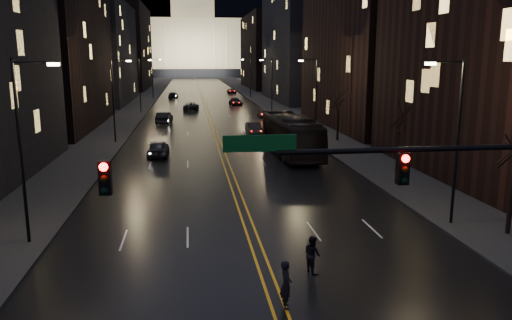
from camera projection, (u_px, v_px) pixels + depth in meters
name	position (u px, v px, depth m)	size (l,w,h in m)	color
road	(200.00, 90.00, 142.43)	(20.00, 320.00, 0.02)	black
sidewalk_left	(150.00, 90.00, 140.59)	(8.00, 320.00, 0.16)	black
sidewalk_right	(248.00, 90.00, 144.23)	(8.00, 320.00, 0.16)	black
center_line	(200.00, 90.00, 142.42)	(0.62, 320.00, 0.01)	orange
building_left_mid	(44.00, 18.00, 63.09)	(12.00, 30.00, 28.00)	black
building_left_far	(98.00, 53.00, 100.79)	(12.00, 34.00, 20.00)	black
building_left_dist	(126.00, 48.00, 147.01)	(12.00, 40.00, 24.00)	black
building_right_mid	(302.00, 39.00, 105.66)	(12.00, 34.00, 26.00)	black
building_right_dist	(267.00, 52.00, 152.67)	(12.00, 40.00, 22.00)	black
capitol	(193.00, 42.00, 255.53)	(90.00, 50.00, 58.50)	black
traffic_signal	(473.00, 182.00, 15.93)	(17.29, 0.45, 7.00)	black
streetlamp_right_near	(455.00, 133.00, 26.29)	(2.13, 0.25, 9.00)	black
streetlamp_left_near	(24.00, 142.00, 23.47)	(2.13, 0.25, 9.00)	black
streetlamp_right_mid	(314.00, 94.00, 55.42)	(2.13, 0.25, 9.00)	black
streetlamp_left_mid	(115.00, 96.00, 52.60)	(2.13, 0.25, 9.00)	black
streetlamp_right_far	(271.00, 82.00, 84.55)	(2.13, 0.25, 9.00)	black
streetlamp_left_far	(141.00, 83.00, 81.74)	(2.13, 0.25, 9.00)	black
streetlamp_right_dist	(250.00, 76.00, 113.69)	(2.13, 0.25, 9.00)	black
streetlamp_left_dist	(153.00, 76.00, 110.87)	(2.13, 0.25, 9.00)	black
tree_right_mid	(400.00, 117.00, 38.33)	(2.40, 2.40, 6.65)	black
tree_right_far	(339.00, 100.00, 53.87)	(2.40, 2.40, 6.65)	black
bus	(291.00, 135.00, 46.93)	(3.13, 13.39, 3.73)	black
oncoming_car_a	(158.00, 148.00, 46.28)	(1.85, 4.60, 1.57)	black
oncoming_car_b	(164.00, 118.00, 69.39)	(1.75, 5.01, 1.65)	black
oncoming_car_c	(191.00, 106.00, 87.49)	(2.39, 5.18, 1.44)	black
oncoming_car_d	(173.00, 95.00, 114.66)	(1.92, 4.71, 1.37)	black
receding_car_a	(254.00, 129.00, 59.32)	(1.57, 4.50, 1.48)	black
receding_car_b	(263.00, 113.00, 76.77)	(1.54, 3.83, 1.31)	black
receding_car_c	(236.00, 102.00, 96.42)	(2.00, 4.93, 1.43)	black
receding_car_d	(232.00, 91.00, 129.66)	(2.14, 4.63, 1.29)	black
pedestrian_a	(286.00, 285.00, 18.08)	(0.67, 0.44, 1.83)	black
pedestrian_b	(312.00, 254.00, 21.13)	(0.80, 0.44, 1.64)	black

